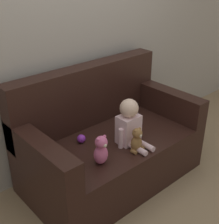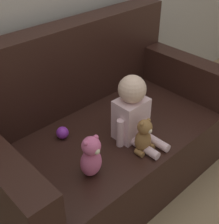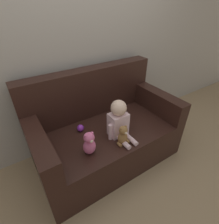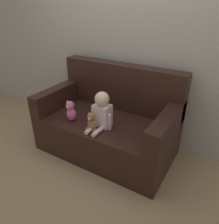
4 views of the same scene
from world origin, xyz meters
name	(u,v)px [view 2 (image 2 of 4)]	position (x,y,z in m)	size (l,w,h in m)	color
ground_plane	(107,177)	(0.00, 0.00, 0.00)	(12.00, 12.00, 0.00)	#9E8460
couch	(101,135)	(0.00, 0.07, 0.36)	(1.66, 0.92, 1.07)	black
person_baby	(133,111)	(0.05, -0.17, 0.66)	(0.27, 0.34, 0.42)	silver
teddy_bear_brown	(144,137)	(0.00, -0.31, 0.57)	(0.13, 0.10, 0.22)	olive
plush_toy_side	(91,157)	(-0.35, -0.25, 0.59)	(0.12, 0.12, 0.25)	#DB6699
toy_ball	(62,133)	(-0.27, 0.11, 0.51)	(0.08, 0.08, 0.08)	purple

